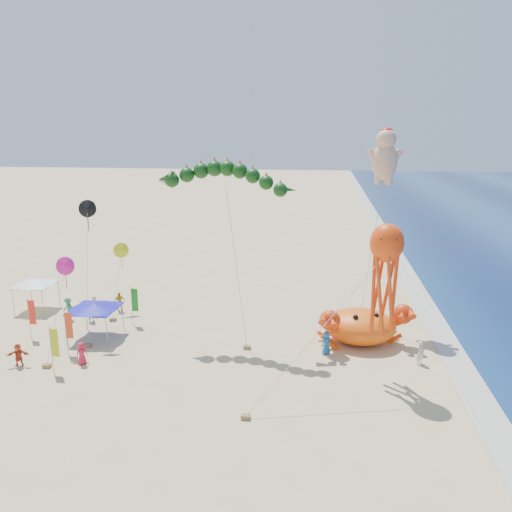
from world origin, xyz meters
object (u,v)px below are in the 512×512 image
Objects in this scene: crab_inflatable at (360,325)px; canopy_white at (35,282)px; octopus_kite at (385,270)px; canopy_blue at (94,306)px; dragon_kite at (224,181)px; cherub_kite at (385,155)px.

crab_inflatable reaches higher than canopy_white.
octopus_kite is 30.03m from canopy_white.
canopy_white is at bearing 147.23° from canopy_blue.
dragon_kite is 3.96× the size of canopy_white.
canopy_blue is at bearing 169.40° from octopus_kite.
canopy_blue is 1.13× the size of canopy_white.
dragon_kite is 3.51× the size of canopy_blue.
cherub_kite reaches higher than canopy_blue.
octopus_kite is 2.73× the size of canopy_blue.
cherub_kite is at bearing 3.21° from canopy_white.
canopy_white is at bearing 172.70° from crab_inflatable.
canopy_blue is (-20.56, 3.85, -4.66)m from octopus_kite.
canopy_blue is at bearing -175.75° from crab_inflatable.
crab_inflatable is at bearing 4.25° from canopy_blue.
crab_inflatable is at bearing -1.73° from dragon_kite.
dragon_kite is at bearing 152.66° from octopus_kite.
crab_inflatable is 0.71× the size of octopus_kite.
crab_inflatable is 13.18m from cherub_kite.
cherub_kite is 1.55× the size of octopus_kite.
cherub_kite is 24.92m from canopy_blue.
octopus_kite is (-0.82, -10.48, -6.29)m from cherub_kite.
octopus_kite is at bearing -17.34° from canopy_white.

